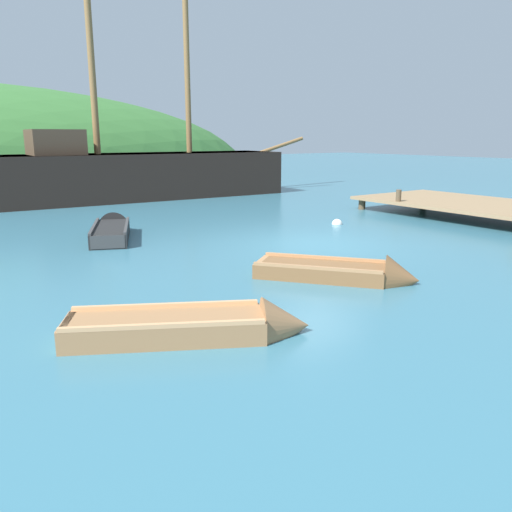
% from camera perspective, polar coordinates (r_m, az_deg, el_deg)
% --- Properties ---
extents(ground_plane, '(120.00, 120.00, 0.00)m').
position_cam_1_polar(ground_plane, '(14.71, 6.54, 1.30)').
color(ground_plane, teal).
extents(dock, '(4.74, 9.30, 1.59)m').
position_cam_1_polar(dock, '(21.06, 24.04, 5.06)').
color(dock, '#937551').
rests_on(dock, ground).
extents(sailing_ship, '(16.88, 4.14, 13.79)m').
position_cam_1_polar(sailing_ship, '(26.11, -12.70, 8.18)').
color(sailing_ship, black).
rests_on(sailing_ship, ground).
extents(rowboat_outer_left, '(3.72, 2.58, 0.94)m').
position_cam_1_polar(rowboat_outer_left, '(7.98, -6.03, -8.09)').
color(rowboat_outer_left, '#9E7047').
rests_on(rowboat_outer_left, ground).
extents(rowboat_portside, '(2.29, 3.68, 0.95)m').
position_cam_1_polar(rowboat_portside, '(16.32, -15.66, 2.58)').
color(rowboat_portside, black).
rests_on(rowboat_portside, ground).
extents(rowboat_center, '(2.95, 3.32, 1.00)m').
position_cam_1_polar(rowboat_center, '(11.17, 9.97, -2.10)').
color(rowboat_center, brown).
rests_on(rowboat_center, ground).
extents(buoy_white, '(0.37, 0.37, 0.37)m').
position_cam_1_polar(buoy_white, '(18.19, 8.97, 3.50)').
color(buoy_white, white).
rests_on(buoy_white, ground).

